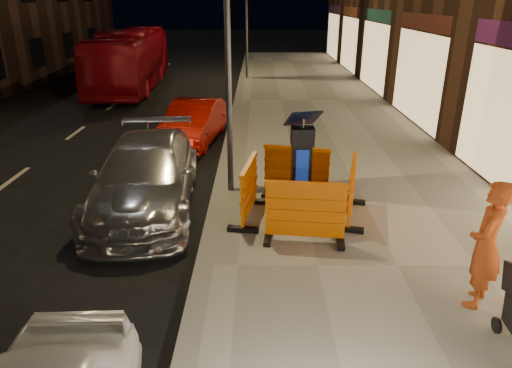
{
  "coord_description": "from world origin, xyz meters",
  "views": [
    {
      "loc": [
        0.83,
        -6.07,
        3.99
      ],
      "look_at": [
        0.8,
        1.0,
        1.1
      ],
      "focal_mm": 32.0,
      "sensor_mm": 36.0,
      "label": 1
    }
  ],
  "objects_px": {
    "man": "(486,245)",
    "barrier_kerbside": "(249,190)",
    "parking_kiosk": "(301,168)",
    "car_silver": "(149,206)",
    "barrier_bldgside": "(352,190)",
    "car_red": "(195,142)",
    "barrier_back": "(296,172)",
    "bus_doubledecker": "(134,88)",
    "barrier_front": "(305,212)"
  },
  "relations": [
    {
      "from": "barrier_bldgside",
      "to": "car_red",
      "type": "bearing_deg",
      "value": 47.82
    },
    {
      "from": "barrier_bldgside",
      "to": "barrier_kerbside",
      "type": "bearing_deg",
      "value": 103.47
    },
    {
      "from": "barrier_front",
      "to": "barrier_back",
      "type": "relative_size",
      "value": 1.0
    },
    {
      "from": "barrier_back",
      "to": "car_red",
      "type": "xyz_separation_m",
      "value": [
        -2.68,
        4.36,
        -0.69
      ]
    },
    {
      "from": "parking_kiosk",
      "to": "barrier_back",
      "type": "height_order",
      "value": "parking_kiosk"
    },
    {
      "from": "barrier_back",
      "to": "car_red",
      "type": "relative_size",
      "value": 0.38
    },
    {
      "from": "car_silver",
      "to": "bus_doubledecker",
      "type": "distance_m",
      "value": 13.87
    },
    {
      "from": "barrier_bldgside",
      "to": "car_silver",
      "type": "distance_m",
      "value": 4.12
    },
    {
      "from": "barrier_front",
      "to": "barrier_kerbside",
      "type": "relative_size",
      "value": 1.0
    },
    {
      "from": "barrier_front",
      "to": "car_red",
      "type": "bearing_deg",
      "value": 119.65
    },
    {
      "from": "barrier_front",
      "to": "bus_doubledecker",
      "type": "height_order",
      "value": "bus_doubledecker"
    },
    {
      "from": "barrier_kerbside",
      "to": "car_red",
      "type": "relative_size",
      "value": 0.38
    },
    {
      "from": "car_red",
      "to": "bus_doubledecker",
      "type": "height_order",
      "value": "bus_doubledecker"
    },
    {
      "from": "barrier_back",
      "to": "barrier_bldgside",
      "type": "bearing_deg",
      "value": -30.53
    },
    {
      "from": "parking_kiosk",
      "to": "car_silver",
      "type": "distance_m",
      "value": 3.33
    },
    {
      "from": "barrier_front",
      "to": "man",
      "type": "bearing_deg",
      "value": -31.32
    },
    {
      "from": "parking_kiosk",
      "to": "barrier_bldgside",
      "type": "xyz_separation_m",
      "value": [
        0.95,
        0.0,
        -0.43
      ]
    },
    {
      "from": "barrier_back",
      "to": "car_red",
      "type": "distance_m",
      "value": 5.17
    },
    {
      "from": "barrier_bldgside",
      "to": "bus_doubledecker",
      "type": "distance_m",
      "value": 16.1
    },
    {
      "from": "man",
      "to": "barrier_kerbside",
      "type": "bearing_deg",
      "value": -94.66
    },
    {
      "from": "man",
      "to": "barrier_bldgside",
      "type": "bearing_deg",
      "value": -119.74
    },
    {
      "from": "barrier_kerbside",
      "to": "barrier_bldgside",
      "type": "bearing_deg",
      "value": -80.53
    },
    {
      "from": "parking_kiosk",
      "to": "barrier_bldgside",
      "type": "height_order",
      "value": "parking_kiosk"
    },
    {
      "from": "barrier_back",
      "to": "car_silver",
      "type": "distance_m",
      "value": 3.12
    },
    {
      "from": "car_silver",
      "to": "barrier_front",
      "type": "bearing_deg",
      "value": -33.99
    },
    {
      "from": "parking_kiosk",
      "to": "barrier_back",
      "type": "bearing_deg",
      "value": 101.47
    },
    {
      "from": "parking_kiosk",
      "to": "bus_doubledecker",
      "type": "relative_size",
      "value": 0.2
    },
    {
      "from": "barrier_bldgside",
      "to": "car_silver",
      "type": "relative_size",
      "value": 0.29
    },
    {
      "from": "barrier_front",
      "to": "man",
      "type": "relative_size",
      "value": 0.78
    },
    {
      "from": "car_red",
      "to": "bus_doubledecker",
      "type": "distance_m",
      "value": 9.7
    },
    {
      "from": "parking_kiosk",
      "to": "man",
      "type": "height_order",
      "value": "parking_kiosk"
    },
    {
      "from": "bus_doubledecker",
      "to": "barrier_back",
      "type": "bearing_deg",
      "value": -66.51
    },
    {
      "from": "barrier_front",
      "to": "barrier_kerbside",
      "type": "distance_m",
      "value": 1.34
    },
    {
      "from": "car_silver",
      "to": "barrier_back",
      "type": "bearing_deg",
      "value": -1.02
    },
    {
      "from": "parking_kiosk",
      "to": "barrier_kerbside",
      "type": "xyz_separation_m",
      "value": [
        -0.95,
        0.0,
        -0.43
      ]
    },
    {
      "from": "barrier_front",
      "to": "car_silver",
      "type": "height_order",
      "value": "barrier_front"
    },
    {
      "from": "parking_kiosk",
      "to": "car_red",
      "type": "relative_size",
      "value": 0.52
    },
    {
      "from": "parking_kiosk",
      "to": "barrier_bldgside",
      "type": "bearing_deg",
      "value": 11.47
    },
    {
      "from": "barrier_front",
      "to": "man",
      "type": "height_order",
      "value": "man"
    },
    {
      "from": "barrier_kerbside",
      "to": "car_red",
      "type": "bearing_deg",
      "value": 27.52
    },
    {
      "from": "car_silver",
      "to": "barrier_kerbside",
      "type": "bearing_deg",
      "value": -24.52
    },
    {
      "from": "barrier_kerbside",
      "to": "man",
      "type": "relative_size",
      "value": 0.78
    },
    {
      "from": "barrier_kerbside",
      "to": "man",
      "type": "height_order",
      "value": "man"
    },
    {
      "from": "parking_kiosk",
      "to": "bus_doubledecker",
      "type": "xyz_separation_m",
      "value": [
        -6.75,
        14.12,
        -1.12
      ]
    },
    {
      "from": "barrier_front",
      "to": "car_red",
      "type": "distance_m",
      "value": 6.85
    },
    {
      "from": "barrier_bldgside",
      "to": "car_red",
      "type": "xyz_separation_m",
      "value": [
        -3.63,
        5.31,
        -0.69
      ]
    },
    {
      "from": "barrier_front",
      "to": "car_red",
      "type": "relative_size",
      "value": 0.38
    },
    {
      "from": "barrier_bldgside",
      "to": "bus_doubledecker",
      "type": "xyz_separation_m",
      "value": [
        -7.7,
        14.12,
        -0.69
      ]
    },
    {
      "from": "car_red",
      "to": "barrier_kerbside",
      "type": "bearing_deg",
      "value": -63.69
    },
    {
      "from": "barrier_back",
      "to": "barrier_kerbside",
      "type": "relative_size",
      "value": 1.0
    }
  ]
}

